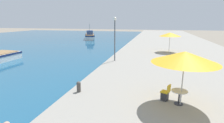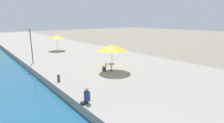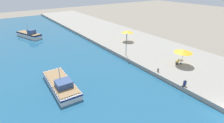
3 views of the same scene
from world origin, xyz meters
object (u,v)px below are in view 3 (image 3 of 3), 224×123
object	(u,v)px
fishing_boat_mid	(29,34)
fishing_boat_near	(61,84)
cafe_umbrella_pink	(183,51)
cafe_chair_left	(177,63)
lamppost	(126,40)
cafe_umbrella_white	(127,32)
cafe_table	(181,61)
mooring_bollard	(158,70)
person_at_quay	(185,83)

from	to	relation	value
fishing_boat_mid	fishing_boat_near	bearing A→B (deg)	-114.54
cafe_umbrella_pink	cafe_chair_left	distance (m)	2.32
cafe_umbrella_pink	cafe_chair_left	bearing A→B (deg)	153.14
fishing_boat_near	lamppost	xyz separation A→B (m)	(14.64, 3.15, 3.11)
cafe_umbrella_pink	cafe_chair_left	xyz separation A→B (m)	(-0.73, 0.37, -2.17)
cafe_umbrella_white	cafe_chair_left	xyz separation A→B (m)	(-1.25, -15.61, -2.06)
cafe_table	cafe_umbrella_pink	bearing A→B (deg)	-43.56
cafe_umbrella_pink	fishing_boat_mid	bearing A→B (deg)	117.38
fishing_boat_near	cafe_chair_left	size ratio (longest dim) A/B	10.22
fishing_boat_mid	lamppost	distance (m)	29.70
cafe_umbrella_pink	mooring_bollard	distance (m)	6.13
cafe_umbrella_pink	mooring_bollard	bearing A→B (deg)	176.58
cafe_table	person_at_quay	xyz separation A→B (m)	(-5.89, -4.81, -0.07)
fishing_boat_mid	mooring_bollard	size ratio (longest dim) A/B	13.79
cafe_table	cafe_chair_left	world-z (taller)	cafe_chair_left
cafe_umbrella_pink	cafe_chair_left	world-z (taller)	cafe_umbrella_pink
fishing_boat_near	cafe_umbrella_pink	world-z (taller)	cafe_umbrella_pink
cafe_umbrella_white	person_at_quay	bearing A→B (deg)	-107.38
cafe_umbrella_white	cafe_table	xyz separation A→B (m)	(-0.60, -15.91, -1.85)
fishing_boat_near	mooring_bollard	bearing A→B (deg)	-19.10
fishing_boat_mid	cafe_umbrella_pink	world-z (taller)	fishing_boat_mid
cafe_umbrella_pink	cafe_table	bearing A→B (deg)	136.44
person_at_quay	cafe_umbrella_white	bearing A→B (deg)	72.62
cafe_umbrella_pink	person_at_quay	size ratio (longest dim) A/B	3.02
cafe_umbrella_white	mooring_bollard	distance (m)	16.96
cafe_umbrella_white	cafe_chair_left	bearing A→B (deg)	-94.59
cafe_chair_left	person_at_quay	size ratio (longest dim) A/B	0.87
cafe_table	cafe_chair_left	xyz separation A→B (m)	(-0.66, 0.30, -0.21)
fishing_boat_near	cafe_umbrella_white	xyz separation A→B (m)	(20.66, 10.11, 2.40)
cafe_umbrella_pink	cafe_umbrella_white	distance (m)	15.98
cafe_umbrella_white	lamppost	xyz separation A→B (m)	(-6.02, -6.96, 0.71)
cafe_umbrella_white	cafe_chair_left	size ratio (longest dim) A/B	3.13
cafe_table	lamppost	distance (m)	10.77
cafe_chair_left	lamppost	xyz separation A→B (m)	(-4.76, 8.65, 2.77)
cafe_umbrella_pink	person_at_quay	xyz separation A→B (m)	(-5.96, -4.74, -2.03)
fishing_boat_near	person_at_quay	xyz separation A→B (m)	(14.18, -10.60, 0.48)
cafe_umbrella_pink	cafe_umbrella_white	xyz separation A→B (m)	(0.52, 15.98, -0.11)
fishing_boat_mid	cafe_chair_left	xyz separation A→B (m)	(17.70, -35.22, 0.17)
fishing_boat_mid	cafe_table	xyz separation A→B (m)	(18.36, -35.52, 0.38)
lamppost	fishing_boat_mid	bearing A→B (deg)	115.96
fishing_boat_mid	lamppost	world-z (taller)	lamppost
person_at_quay	mooring_bollard	world-z (taller)	person_at_quay
person_at_quay	fishing_boat_mid	bearing A→B (deg)	107.18
cafe_umbrella_white	mooring_bollard	xyz separation A→B (m)	(-6.25, -15.63, -2.03)
cafe_umbrella_pink	cafe_table	distance (m)	1.96
fishing_boat_near	cafe_umbrella_pink	bearing A→B (deg)	-14.37
fishing_boat_mid	person_at_quay	distance (m)	42.21
cafe_table	mooring_bollard	size ratio (longest dim) A/B	1.22
cafe_chair_left	mooring_bollard	xyz separation A→B (m)	(-5.00, -0.03, 0.02)
fishing_boat_near	lamppost	distance (m)	15.30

